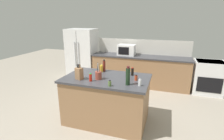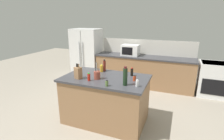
% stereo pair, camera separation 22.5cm
% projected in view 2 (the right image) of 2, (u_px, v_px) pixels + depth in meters
% --- Properties ---
extents(ground_plane, '(14.00, 14.00, 0.00)m').
position_uv_depth(ground_plane, '(106.00, 120.00, 3.66)').
color(ground_plane, gray).
extents(back_counter_run, '(2.97, 0.66, 0.94)m').
position_uv_depth(back_counter_run, '(143.00, 71.00, 5.37)').
color(back_counter_run, '#936B47').
rests_on(back_counter_run, ground_plane).
extents(wall_backsplash, '(2.93, 0.03, 0.46)m').
position_uv_depth(wall_backsplash, '(147.00, 47.00, 5.45)').
color(wall_backsplash, beige).
rests_on(wall_backsplash, back_counter_run).
extents(kitchen_island, '(1.65, 1.01, 0.94)m').
position_uv_depth(kitchen_island, '(106.00, 99.00, 3.52)').
color(kitchen_island, '#936B47').
rests_on(kitchen_island, ground_plane).
extents(refrigerator, '(0.93, 0.75, 1.70)m').
position_uv_depth(refrigerator, '(87.00, 54.00, 6.02)').
color(refrigerator, white).
rests_on(refrigerator, ground_plane).
extents(range_oven, '(0.76, 0.65, 0.92)m').
position_uv_depth(range_oven, '(213.00, 79.00, 4.69)').
color(range_oven, white).
rests_on(range_oven, ground_plane).
extents(microwave, '(0.52, 0.39, 0.32)m').
position_uv_depth(microwave, '(130.00, 50.00, 5.35)').
color(microwave, white).
rests_on(microwave, back_counter_run).
extents(knife_block, '(0.16, 0.14, 0.29)m').
position_uv_depth(knife_block, '(78.00, 73.00, 3.29)').
color(knife_block, '#936B47').
rests_on(knife_block, kitchen_island).
extents(utensil_crock, '(0.12, 0.12, 0.32)m').
position_uv_depth(utensil_crock, '(97.00, 75.00, 3.27)').
color(utensil_crock, brown).
rests_on(utensil_crock, kitchen_island).
extents(vinegar_bottle, '(0.06, 0.06, 0.25)m').
position_uv_depth(vinegar_bottle, '(104.00, 66.00, 3.76)').
color(vinegar_bottle, maroon).
rests_on(vinegar_bottle, kitchen_island).
extents(soy_sauce_bottle, '(0.05, 0.05, 0.16)m').
position_uv_depth(soy_sauce_bottle, '(132.00, 72.00, 3.46)').
color(soy_sauce_bottle, black).
rests_on(soy_sauce_bottle, kitchen_island).
extents(salt_shaker, '(0.05, 0.05, 0.12)m').
position_uv_depth(salt_shaker, '(137.00, 83.00, 2.92)').
color(salt_shaker, silver).
rests_on(salt_shaker, kitchen_island).
extents(honey_jar, '(0.07, 0.07, 0.15)m').
position_uv_depth(honey_jar, '(101.00, 68.00, 3.71)').
color(honey_jar, gold).
rests_on(honey_jar, kitchen_island).
extents(hot_sauce_bottle, '(0.05, 0.05, 0.15)m').
position_uv_depth(hot_sauce_bottle, '(89.00, 77.00, 3.19)').
color(hot_sauce_bottle, red).
rests_on(hot_sauce_bottle, kitchen_island).
extents(spice_jar_paprika, '(0.06, 0.06, 0.10)m').
position_uv_depth(spice_jar_paprika, '(134.00, 78.00, 3.19)').
color(spice_jar_paprika, '#B73D1E').
rests_on(spice_jar_paprika, kitchen_island).
extents(wine_bottle, '(0.08, 0.08, 0.33)m').
position_uv_depth(wine_bottle, '(125.00, 76.00, 2.95)').
color(wine_bottle, black).
rests_on(wine_bottle, kitchen_island).
extents(spice_jar_oregano, '(0.05, 0.05, 0.10)m').
position_uv_depth(spice_jar_oregano, '(107.00, 83.00, 2.94)').
color(spice_jar_oregano, '#567038').
rests_on(spice_jar_oregano, kitchen_island).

